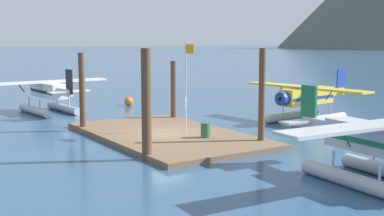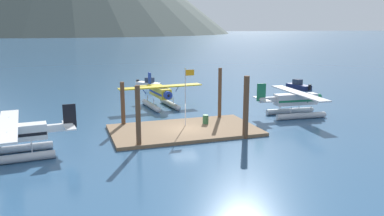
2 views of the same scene
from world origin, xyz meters
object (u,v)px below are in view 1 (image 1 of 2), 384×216
object	(u,v)px
mooring_buoy	(129,101)
seaplane_white_port_aft	(49,94)
fuel_drum	(206,130)
seaplane_yellow_bow_centre	(307,101)
seaplane_silver_stbd_fwd	(378,148)
flagpole	(187,76)

from	to	relation	value
mooring_buoy	seaplane_white_port_aft	bearing A→B (deg)	-84.50
seaplane_white_port_aft	fuel_drum	bearing A→B (deg)	13.53
mooring_buoy	seaplane_yellow_bow_centre	xyz separation A→B (m)	(15.78, 6.90, 1.16)
seaplane_yellow_bow_centre	seaplane_silver_stbd_fwd	xyz separation A→B (m)	(13.08, -9.45, 0.00)
flagpole	mooring_buoy	world-z (taller)	flagpole
fuel_drum	seaplane_yellow_bow_centre	world-z (taller)	seaplane_yellow_bow_centre
flagpole	seaplane_silver_stbd_fwd	distance (m)	13.26
mooring_buoy	seaplane_white_port_aft	xyz separation A→B (m)	(0.74, -7.69, 1.16)
flagpole	mooring_buoy	size ratio (longest dim) A/B	6.76
seaplane_yellow_bow_centre	seaplane_white_port_aft	bearing A→B (deg)	-135.85
flagpole	seaplane_white_port_aft	bearing A→B (deg)	-164.86
flagpole	seaplane_yellow_bow_centre	size ratio (longest dim) A/B	0.54
seaplane_silver_stbd_fwd	flagpole	bearing A→B (deg)	-175.34
mooring_buoy	seaplane_silver_stbd_fwd	bearing A→B (deg)	-5.05
flagpole	seaplane_white_port_aft	size ratio (longest dim) A/B	0.54
fuel_drum	mooring_buoy	distance (m)	18.18
flagpole	fuel_drum	xyz separation A→B (m)	(1.99, 0.03, -3.09)
seaplane_white_port_aft	seaplane_silver_stbd_fwd	xyz separation A→B (m)	(28.11, 5.14, 0.00)
fuel_drum	seaplane_yellow_bow_centre	distance (m)	10.71
seaplane_yellow_bow_centre	mooring_buoy	bearing A→B (deg)	-156.37
seaplane_white_port_aft	seaplane_silver_stbd_fwd	size ratio (longest dim) A/B	1.00
seaplane_white_port_aft	seaplane_silver_stbd_fwd	distance (m)	28.58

